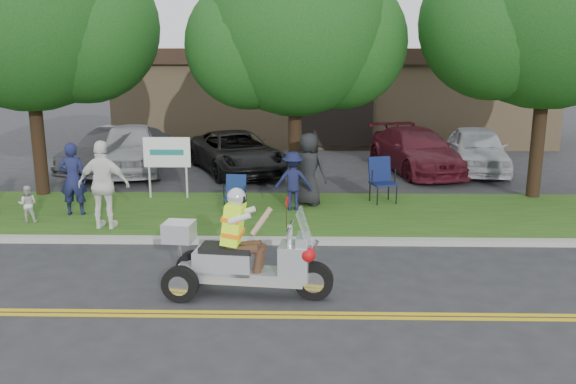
{
  "coord_description": "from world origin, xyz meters",
  "views": [
    {
      "loc": [
        0.68,
        -9.3,
        4.1
      ],
      "look_at": [
        0.43,
        2.0,
        1.38
      ],
      "focal_mm": 38.0,
      "sensor_mm": 36.0,
      "label": 1
    }
  ],
  "objects_px": {
    "lawn_chair_a": "(235,192)",
    "parked_car_mid": "(237,152)",
    "parked_car_right": "(416,151)",
    "parked_car_left": "(116,150)",
    "spectator_adult_left": "(73,179)",
    "parked_car_far_right": "(477,149)",
    "trike_scooter": "(240,259)",
    "lawn_chair_b": "(381,177)",
    "spectator_adult_right": "(104,185)",
    "parked_car_far_left": "(130,148)"
  },
  "relations": [
    {
      "from": "parked_car_mid",
      "to": "parked_car_right",
      "type": "relative_size",
      "value": 1.0
    },
    {
      "from": "parked_car_far_left",
      "to": "parked_car_right",
      "type": "relative_size",
      "value": 0.97
    },
    {
      "from": "lawn_chair_a",
      "to": "parked_car_mid",
      "type": "height_order",
      "value": "parked_car_mid"
    },
    {
      "from": "spectator_adult_right",
      "to": "parked_car_far_right",
      "type": "height_order",
      "value": "spectator_adult_right"
    },
    {
      "from": "spectator_adult_right",
      "to": "parked_car_mid",
      "type": "height_order",
      "value": "spectator_adult_right"
    },
    {
      "from": "trike_scooter",
      "to": "parked_car_far_left",
      "type": "bearing_deg",
      "value": 121.11
    },
    {
      "from": "trike_scooter",
      "to": "parked_car_right",
      "type": "height_order",
      "value": "trike_scooter"
    },
    {
      "from": "spectator_adult_left",
      "to": "parked_car_left",
      "type": "distance_m",
      "value": 5.7
    },
    {
      "from": "parked_car_far_left",
      "to": "parked_car_left",
      "type": "relative_size",
      "value": 1.07
    },
    {
      "from": "spectator_adult_left",
      "to": "parked_car_far_right",
      "type": "distance_m",
      "value": 12.85
    },
    {
      "from": "spectator_adult_left",
      "to": "parked_car_far_left",
      "type": "height_order",
      "value": "spectator_adult_left"
    },
    {
      "from": "parked_car_left",
      "to": "spectator_adult_left",
      "type": "bearing_deg",
      "value": -63.54
    },
    {
      "from": "spectator_adult_left",
      "to": "lawn_chair_a",
      "type": "bearing_deg",
      "value": 177.51
    },
    {
      "from": "lawn_chair_a",
      "to": "parked_car_right",
      "type": "distance_m",
      "value": 7.9
    },
    {
      "from": "spectator_adult_left",
      "to": "parked_car_mid",
      "type": "xyz_separation_m",
      "value": [
        3.35,
        5.64,
        -0.32
      ]
    },
    {
      "from": "parked_car_right",
      "to": "trike_scooter",
      "type": "bearing_deg",
      "value": -127.88
    },
    {
      "from": "trike_scooter",
      "to": "parked_car_right",
      "type": "distance_m",
      "value": 11.6
    },
    {
      "from": "lawn_chair_b",
      "to": "parked_car_far_left",
      "type": "height_order",
      "value": "parked_car_far_left"
    },
    {
      "from": "lawn_chair_a",
      "to": "lawn_chair_b",
      "type": "height_order",
      "value": "lawn_chair_b"
    },
    {
      "from": "lawn_chair_b",
      "to": "spectator_adult_right",
      "type": "bearing_deg",
      "value": -175.14
    },
    {
      "from": "lawn_chair_a",
      "to": "parked_car_far_left",
      "type": "relative_size",
      "value": 0.2
    },
    {
      "from": "spectator_adult_left",
      "to": "lawn_chair_b",
      "type": "bearing_deg",
      "value": -174.38
    },
    {
      "from": "lawn_chair_b",
      "to": "parked_car_mid",
      "type": "xyz_separation_m",
      "value": [
        -4.25,
        4.16,
        -0.09
      ]
    },
    {
      "from": "trike_scooter",
      "to": "parked_car_right",
      "type": "relative_size",
      "value": 0.58
    },
    {
      "from": "trike_scooter",
      "to": "parked_car_mid",
      "type": "bearing_deg",
      "value": 102.93
    },
    {
      "from": "parked_car_left",
      "to": "parked_car_right",
      "type": "xyz_separation_m",
      "value": [
        9.97,
        0.29,
        -0.02
      ]
    },
    {
      "from": "trike_scooter",
      "to": "parked_car_far_left",
      "type": "relative_size",
      "value": 0.6
    },
    {
      "from": "lawn_chair_a",
      "to": "parked_car_right",
      "type": "bearing_deg",
      "value": 51.25
    },
    {
      "from": "spectator_adult_right",
      "to": "parked_car_far_right",
      "type": "xyz_separation_m",
      "value": [
        10.24,
        7.12,
        -0.35
      ]
    },
    {
      "from": "lawn_chair_a",
      "to": "parked_car_far_right",
      "type": "xyz_separation_m",
      "value": [
        7.46,
        5.82,
        0.11
      ]
    },
    {
      "from": "trike_scooter",
      "to": "lawn_chair_b",
      "type": "relative_size",
      "value": 2.44
    },
    {
      "from": "parked_car_right",
      "to": "parked_car_left",
      "type": "bearing_deg",
      "value": 168.39
    },
    {
      "from": "parked_car_far_left",
      "to": "parked_car_mid",
      "type": "distance_m",
      "value": 3.53
    },
    {
      "from": "trike_scooter",
      "to": "parked_car_far_left",
      "type": "distance_m",
      "value": 11.25
    },
    {
      "from": "lawn_chair_a",
      "to": "parked_car_far_right",
      "type": "height_order",
      "value": "parked_car_far_right"
    },
    {
      "from": "parked_car_mid",
      "to": "parked_car_far_right",
      "type": "bearing_deg",
      "value": -20.68
    },
    {
      "from": "trike_scooter",
      "to": "parked_car_left",
      "type": "xyz_separation_m",
      "value": [
        -5.14,
        10.26,
        0.08
      ]
    },
    {
      "from": "parked_car_left",
      "to": "parked_car_mid",
      "type": "bearing_deg",
      "value": 19.6
    },
    {
      "from": "lawn_chair_b",
      "to": "parked_car_mid",
      "type": "bearing_deg",
      "value": 118.8
    },
    {
      "from": "parked_car_left",
      "to": "parked_car_mid",
      "type": "distance_m",
      "value": 4.0
    },
    {
      "from": "spectator_adult_right",
      "to": "parked_car_left",
      "type": "bearing_deg",
      "value": -71.28
    },
    {
      "from": "lawn_chair_a",
      "to": "parked_car_far_left",
      "type": "distance_m",
      "value": 6.79
    },
    {
      "from": "trike_scooter",
      "to": "spectator_adult_right",
      "type": "height_order",
      "value": "spectator_adult_right"
    },
    {
      "from": "spectator_adult_left",
      "to": "spectator_adult_right",
      "type": "bearing_deg",
      "value": 129.82
    },
    {
      "from": "spectator_adult_left",
      "to": "parked_car_mid",
      "type": "distance_m",
      "value": 6.56
    },
    {
      "from": "spectator_adult_right",
      "to": "parked_car_left",
      "type": "distance_m",
      "value": 6.99
    },
    {
      "from": "parked_car_right",
      "to": "parked_car_far_right",
      "type": "relative_size",
      "value": 1.11
    },
    {
      "from": "lawn_chair_a",
      "to": "parked_car_left",
      "type": "xyz_separation_m",
      "value": [
        -4.54,
        5.45,
        0.09
      ]
    },
    {
      "from": "parked_car_far_left",
      "to": "parked_car_right",
      "type": "bearing_deg",
      "value": -11.64
    },
    {
      "from": "spectator_adult_right",
      "to": "parked_car_right",
      "type": "relative_size",
      "value": 0.41
    }
  ]
}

